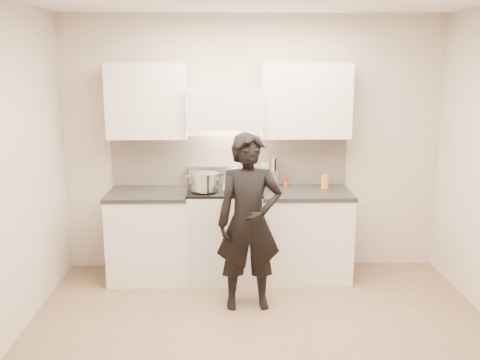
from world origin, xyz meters
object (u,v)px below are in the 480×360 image
Objects in this scene: counter_right at (305,233)px; utensil_crock at (274,177)px; person at (249,222)px; wok at (244,174)px; stove at (225,233)px.

counter_right is 0.67m from utensil_crock.
utensil_crock is 1.03m from person.
utensil_crock is (0.33, 0.09, -0.05)m from wok.
utensil_crock is 0.19× the size of person.
stove is 2.00× the size of wok.
person is (-0.61, -0.72, 0.34)m from counter_right.
utensil_crock is (0.53, 0.24, 0.54)m from stove.
stove is 0.82m from person.
wok is 0.30× the size of person.
utensil_crock is at bearing 141.87° from counter_right.
stove is at bearing -144.10° from wok.
utensil_crock is (-0.30, 0.24, 0.55)m from counter_right.
person is (0.22, -0.72, 0.33)m from stove.
counter_right is at bearing 46.05° from person.
wok is (0.20, 0.14, 0.59)m from stove.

